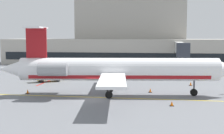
# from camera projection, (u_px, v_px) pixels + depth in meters

# --- Properties ---
(ground) EXTENTS (120.00, 120.00, 0.11)m
(ground) POSITION_uv_depth(u_px,v_px,m) (94.00, 100.00, 36.97)
(ground) COLOR slate
(terminal_building) EXTENTS (71.00, 13.41, 19.45)m
(terminal_building) POSITION_uv_depth(u_px,v_px,m) (136.00, 38.00, 82.41)
(terminal_building) COLOR #ADA89E
(terminal_building) RESTS_ON ground
(jet_bridge_west) EXTENTS (2.40, 18.17, 6.22)m
(jet_bridge_west) POSITION_uv_depth(u_px,v_px,m) (180.00, 49.00, 64.37)
(jet_bridge_west) COLOR silver
(jet_bridge_west) RESTS_ON ground
(regional_jet) EXTENTS (30.56, 23.48, 8.65)m
(regional_jet) POSITION_uv_depth(u_px,v_px,m) (115.00, 70.00, 39.03)
(regional_jet) COLOR white
(regional_jet) RESTS_ON ground
(baggage_tug) EXTENTS (4.10, 3.51, 2.25)m
(baggage_tug) POSITION_uv_depth(u_px,v_px,m) (45.00, 76.00, 50.73)
(baggage_tug) COLOR #E5B20C
(baggage_tug) RESTS_ON ground
(pushback_tractor) EXTENTS (3.39, 2.65, 2.04)m
(pushback_tractor) POSITION_uv_depth(u_px,v_px,m) (46.00, 72.00, 56.73)
(pushback_tractor) COLOR #E5B20C
(pushback_tractor) RESTS_ON ground
(fuel_tank) EXTENTS (6.93, 2.10, 2.29)m
(fuel_tank) POSITION_uv_depth(u_px,v_px,m) (61.00, 66.00, 64.79)
(fuel_tank) COLOR white
(fuel_tank) RESTS_ON ground
(safety_cone_alpha) EXTENTS (0.47, 0.47, 0.55)m
(safety_cone_alpha) POSITION_uv_depth(u_px,v_px,m) (191.00, 84.00, 47.10)
(safety_cone_alpha) COLOR orange
(safety_cone_alpha) RESTS_ON ground
(safety_cone_bravo) EXTENTS (0.47, 0.47, 0.55)m
(safety_cone_bravo) POSITION_uv_depth(u_px,v_px,m) (28.00, 92.00, 40.74)
(safety_cone_bravo) COLOR orange
(safety_cone_bravo) RESTS_ON ground
(safety_cone_charlie) EXTENTS (0.47, 0.47, 0.55)m
(safety_cone_charlie) POSITION_uv_depth(u_px,v_px,m) (150.00, 91.00, 41.46)
(safety_cone_charlie) COLOR orange
(safety_cone_charlie) RESTS_ON ground
(safety_cone_delta) EXTENTS (0.47, 0.47, 0.55)m
(safety_cone_delta) POSITION_uv_depth(u_px,v_px,m) (172.00, 104.00, 33.53)
(safety_cone_delta) COLOR orange
(safety_cone_delta) RESTS_ON ground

